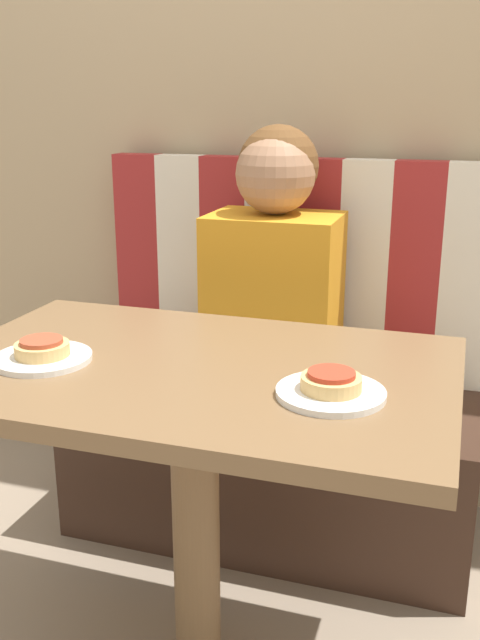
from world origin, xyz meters
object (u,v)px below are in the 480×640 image
(plate_left, at_px, (43,358))
(plate_right, at_px, (331,393))
(person, at_px, (275,267))
(pizza_left, at_px, (42,348))
(pizza_right, at_px, (331,381))

(plate_left, xyz_separation_m, plate_right, (0.58, 0.00, 0.00))
(person, xyz_separation_m, plate_right, (0.29, -0.69, -0.05))
(person, height_order, plate_left, person)
(person, xyz_separation_m, plate_left, (-0.29, -0.69, -0.05))
(person, xyz_separation_m, pizza_left, (-0.29, -0.69, -0.03))
(plate_right, bearing_deg, person, 112.68)
(plate_left, relative_size, plate_right, 1.00)
(person, bearing_deg, pizza_right, -67.32)
(person, height_order, pizza_left, person)
(pizza_left, bearing_deg, plate_left, 0.00)
(plate_left, relative_size, pizza_right, 1.80)
(plate_right, relative_size, pizza_left, 1.80)
(plate_left, height_order, pizza_left, pizza_left)
(plate_right, distance_m, pizza_right, 0.02)
(plate_left, bearing_deg, plate_right, 0.00)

